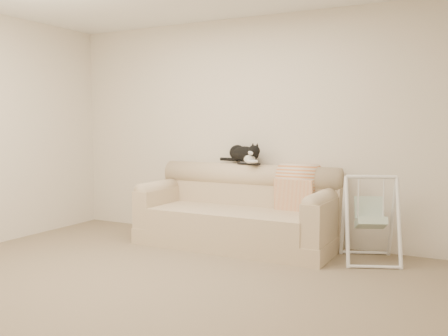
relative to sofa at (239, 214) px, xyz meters
The scene contains 8 objects.
ground_plane 1.65m from the sofa, 89.38° to the right, with size 5.00×5.00×0.00m, color #79674D.
room_shell 2.00m from the sofa, 89.38° to the right, with size 5.04×4.04×2.60m.
sofa is the anchor object (origin of this frame).
remote_a 0.60m from the sofa, 97.68° to the left, with size 0.18×0.06×0.03m.
remote_b 0.60m from the sofa, 66.35° to the left, with size 0.17×0.12×0.02m.
tuxedo_cat 0.72m from the sofa, 103.10° to the left, with size 0.61×0.43×0.24m.
throw_blanket 0.75m from the sofa, 20.32° to the left, with size 0.43×0.38×0.58m.
baby_swing 1.45m from the sofa, ahead, with size 0.70×0.72×0.87m.
Camera 1 is at (2.41, -3.37, 1.36)m, focal length 40.00 mm.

